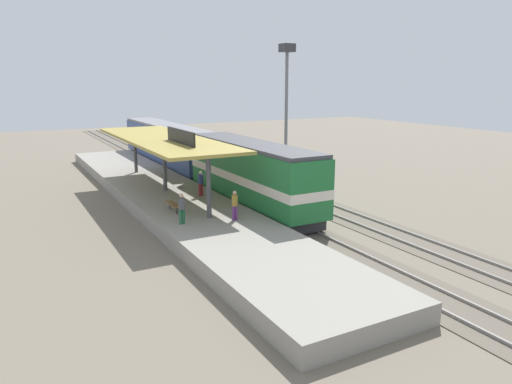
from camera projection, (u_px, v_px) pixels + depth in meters
name	position (u px, v px, depth m)	size (l,w,h in m)	color
ground_plane	(247.00, 192.00, 37.67)	(120.00, 120.00, 0.00)	#706656
track_near	(224.00, 195.00, 36.73)	(3.20, 110.00, 0.16)	#5F5649
track_far	(275.00, 189.00, 38.87)	(3.20, 110.00, 0.16)	#5F5649
platform	(166.00, 196.00, 34.49)	(6.00, 44.00, 0.90)	gray
station_canopy	(164.00, 140.00, 33.48)	(5.20, 18.00, 4.70)	#47474C
platform_bench	(173.00, 204.00, 28.71)	(0.44, 1.70, 0.50)	#333338
locomotive	(251.00, 174.00, 32.32)	(2.93, 14.43, 4.44)	#28282D
passenger_carriage_single	(167.00, 145.00, 47.73)	(2.90, 20.00, 4.24)	#28282D
light_mast	(287.00, 83.00, 41.49)	(1.10, 1.10, 11.70)	slate
person_waiting	(235.00, 204.00, 26.82)	(0.34, 0.34, 1.71)	#663375
person_walking	(182.00, 207.00, 26.11)	(0.34, 0.34, 1.71)	#23603D
person_boarding	(201.00, 182.00, 32.54)	(0.34, 0.34, 1.71)	maroon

